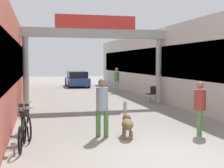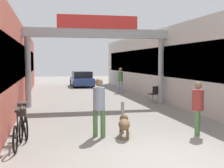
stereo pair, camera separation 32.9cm
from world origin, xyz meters
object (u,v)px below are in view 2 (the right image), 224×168
Objects in this scene: bollard_post_metal at (123,117)px; pedestrian_carrying_crate at (120,79)px; dog_on_leash at (124,124)px; cafe_chair_black_nearer at (154,93)px; pedestrian_companion at (198,105)px; bicycle_silver_second at (24,121)px; pedestrian_with_dog at (99,104)px; parked_car_blue at (82,79)px; bicycle_black_nearest at (19,130)px.

pedestrian_carrying_crate is at bearing 76.76° from bollard_post_metal.
cafe_chair_black_nearer reaches higher than dog_on_leash.
bicycle_silver_second is at bearing 169.17° from pedestrian_companion.
pedestrian_with_dog is at bearing -158.14° from bollard_post_metal.
pedestrian_with_dog reaches higher than pedestrian_companion.
parked_car_blue reaches higher than bollard_post_metal.
dog_on_leash is (-2.21, 0.14, -0.50)m from pedestrian_companion.
pedestrian_companion is 1.79× the size of dog_on_leash.
pedestrian_carrying_crate is 5.65m from cafe_chair_black_nearer.
bicycle_black_nearest is 0.42× the size of parked_car_blue.
pedestrian_with_dog is at bearing -106.27° from pedestrian_carrying_crate.
bollard_post_metal is 1.11× the size of cafe_chair_black_nearer.
dog_on_leash is 0.99× the size of cafe_chair_black_nearer.
dog_on_leash is at bearing -115.92° from cafe_chair_black_nearer.
parked_car_blue reaches higher than bicycle_silver_second.
bicycle_silver_second reaches higher than dog_on_leash.
pedestrian_companion is at bearing -99.24° from cafe_chair_black_nearer.
pedestrian_with_dog is at bearing 163.99° from dog_on_leash.
cafe_chair_black_nearer is (4.04, 6.69, -0.43)m from pedestrian_with_dog.
pedestrian_carrying_crate reaches higher than cafe_chair_black_nearer.
cafe_chair_black_nearer is 11.89m from parked_car_blue.
pedestrian_carrying_crate is 6.35m from parked_car_blue.
pedestrian_companion is 18.71m from parked_car_blue.
bollard_post_metal is 18.03m from parked_car_blue.
bicycle_black_nearest is 1.72× the size of bollard_post_metal.
pedestrian_carrying_crate is 1.04× the size of bicycle_silver_second.
pedestrian_companion reaches higher than dog_on_leash.
pedestrian_with_dog is 0.42× the size of parked_car_blue.
bollard_post_metal is 0.25× the size of parked_car_blue.
dog_on_leash is 0.53× the size of bicycle_silver_second.
bicycle_silver_second is (0.03, 1.20, 0.00)m from bicycle_black_nearest.
pedestrian_with_dog is at bearing -121.14° from cafe_chair_black_nearer.
bicycle_black_nearest is 1.90× the size of cafe_chair_black_nearer.
pedestrian_carrying_crate is 1.96× the size of dog_on_leash.
pedestrian_carrying_crate is 1.76× the size of bollard_post_metal.
dog_on_leash is at bearing 7.52° from bicycle_black_nearest.
dog_on_leash is (0.69, -0.20, -0.57)m from pedestrian_with_dog.
dog_on_leash is (-2.90, -12.51, -0.60)m from pedestrian_carrying_crate.
pedestrian_companion is 5.15m from bicycle_silver_second.
pedestrian_companion reaches higher than cafe_chair_black_nearer.
pedestrian_carrying_crate is 0.43× the size of parked_car_blue.
bollard_post_metal is at bearing 163.03° from pedestrian_companion.
cafe_chair_black_nearer is at bearing -85.42° from pedestrian_carrying_crate.
dog_on_leash is 7.66m from cafe_chair_black_nearer.
bicycle_black_nearest is at bearing -177.32° from pedestrian_companion.
pedestrian_carrying_crate is 1.95× the size of cafe_chair_black_nearer.
pedestrian_companion is 0.91× the size of pedestrian_carrying_crate.
pedestrian_carrying_crate reaches higher than bollard_post_metal.
pedestrian_companion is 0.39× the size of parked_car_blue.
pedestrian_companion reaches higher than bicycle_silver_second.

